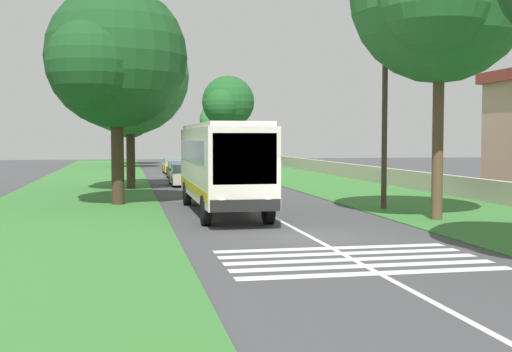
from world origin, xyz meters
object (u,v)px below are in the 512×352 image
at_px(coach_bus, 222,162).
at_px(trailing_car_0, 184,176).
at_px(utility_pole, 385,115).
at_px(roadside_tree_right_0, 227,103).
at_px(roadside_tree_left_0, 125,79).
at_px(roadside_tree_left_3, 130,112).
at_px(trailing_car_3, 201,162).
at_px(roadside_tree_right_3, 217,121).
at_px(trailing_car_1, 179,170).
at_px(trailing_car_2, 173,166).
at_px(roadside_tree_left_2, 113,60).
at_px(roadside_tree_left_1, 129,116).

xyz_separation_m(coach_bus, trailing_car_0, (16.42, 0.17, -1.48)).
bearing_deg(utility_pole, roadside_tree_right_0, 0.04).
distance_m(roadside_tree_left_0, roadside_tree_left_3, 39.15).
relative_size(trailing_car_3, roadside_tree_right_3, 0.55).
bearing_deg(trailing_car_0, utility_pole, -155.65).
xyz_separation_m(coach_bus, trailing_car_3, (40.67, -3.69, -1.48)).
xyz_separation_m(trailing_car_0, trailing_car_1, (7.62, -0.28, 0.00)).
bearing_deg(trailing_car_0, roadside_tree_left_3, 5.08).
distance_m(trailing_car_2, roadside_tree_left_0, 19.65).
height_order(trailing_car_1, utility_pole, utility_pole).
bearing_deg(roadside_tree_left_0, roadside_tree_right_0, -18.98).
bearing_deg(trailing_car_0, coach_bus, -179.41).
height_order(coach_bus, roadside_tree_left_0, roadside_tree_left_0).
relative_size(trailing_car_3, roadside_tree_left_2, 0.42).
bearing_deg(trailing_car_1, trailing_car_2, -0.94).
bearing_deg(roadside_tree_left_3, trailing_car_1, -173.06).
bearing_deg(trailing_car_2, utility_pole, -167.71).
height_order(trailing_car_0, roadside_tree_left_1, roadside_tree_left_1).
bearing_deg(roadside_tree_left_2, roadside_tree_left_0, -3.32).
bearing_deg(utility_pole, coach_bus, 90.51).
xyz_separation_m(coach_bus, roadside_tree_right_3, (56.20, -7.50, 3.18)).
height_order(trailing_car_0, roadside_tree_left_0, roadside_tree_left_0).
distance_m(trailing_car_2, trailing_car_3, 9.17).
height_order(trailing_car_0, trailing_car_2, same).
bearing_deg(coach_bus, trailing_car_1, -0.25).
xyz_separation_m(roadside_tree_left_1, roadside_tree_left_2, (-40.26, 0.90, 1.26)).
bearing_deg(roadside_tree_left_1, trailing_car_0, -173.04).
xyz_separation_m(trailing_car_0, utility_pole, (-16.36, -7.40, 3.47)).
bearing_deg(roadside_tree_left_0, roadside_tree_left_1, -0.62).
height_order(trailing_car_2, utility_pole, utility_pole).
bearing_deg(trailing_car_0, roadside_tree_right_0, -13.86).
relative_size(coach_bus, trailing_car_0, 2.60).
distance_m(roadside_tree_right_3, utility_pole, 56.15).
distance_m(trailing_car_2, utility_pole, 33.04).
bearing_deg(roadside_tree_right_3, trailing_car_3, 166.23).
distance_m(roadside_tree_left_3, utility_pole, 54.14).
bearing_deg(roadside_tree_right_3, utility_pole, 179.73).
height_order(roadside_tree_left_0, roadside_tree_left_3, roadside_tree_left_0).
bearing_deg(roadside_tree_right_0, trailing_car_0, 166.14).
distance_m(coach_bus, roadside_tree_left_2, 7.68).
bearing_deg(roadside_tree_left_3, roadside_tree_left_2, 178.76).
relative_size(trailing_car_0, roadside_tree_right_3, 0.55).
bearing_deg(trailing_car_0, trailing_car_2, -1.49).
height_order(trailing_car_2, roadside_tree_right_3, roadside_tree_right_3).
height_order(trailing_car_1, roadside_tree_right_3, roadside_tree_right_3).
height_order(trailing_car_1, roadside_tree_left_0, roadside_tree_left_0).
bearing_deg(roadside_tree_left_2, coach_bus, -133.04).
bearing_deg(roadside_tree_left_2, trailing_car_0, -19.44).
distance_m(trailing_car_0, roadside_tree_right_3, 40.77).
relative_size(trailing_car_0, roadside_tree_left_3, 0.48).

